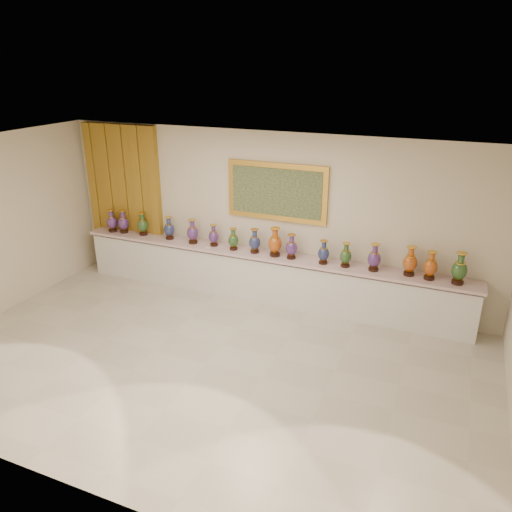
{
  "coord_description": "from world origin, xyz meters",
  "views": [
    {
      "loc": [
        3.04,
        -5.38,
        4.12
      ],
      "look_at": [
        0.08,
        1.7,
        1.07
      ],
      "focal_mm": 35.0,
      "sensor_mm": 36.0,
      "label": 1
    }
  ],
  "objects_px": {
    "vase_2": "(143,225)",
    "counter": "(264,277)",
    "vase_0": "(112,222)",
    "vase_1": "(123,223)"
  },
  "relations": [
    {
      "from": "vase_0",
      "to": "counter",
      "type": "bearing_deg",
      "value": 1.0
    },
    {
      "from": "vase_0",
      "to": "vase_1",
      "type": "height_order",
      "value": "same"
    },
    {
      "from": "counter",
      "to": "vase_1",
      "type": "height_order",
      "value": "vase_1"
    },
    {
      "from": "counter",
      "to": "vase_0",
      "type": "bearing_deg",
      "value": -179.0
    },
    {
      "from": "counter",
      "to": "vase_0",
      "type": "xyz_separation_m",
      "value": [
        -3.23,
        -0.06,
        0.66
      ]
    },
    {
      "from": "vase_1",
      "to": "counter",
      "type": "bearing_deg",
      "value": 0.35
    },
    {
      "from": "vase_2",
      "to": "vase_0",
      "type": "bearing_deg",
      "value": -174.17
    },
    {
      "from": "vase_2",
      "to": "counter",
      "type": "bearing_deg",
      "value": -0.29
    },
    {
      "from": "counter",
      "to": "vase_2",
      "type": "distance_m",
      "value": 2.64
    },
    {
      "from": "vase_1",
      "to": "vase_2",
      "type": "height_order",
      "value": "same"
    }
  ]
}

